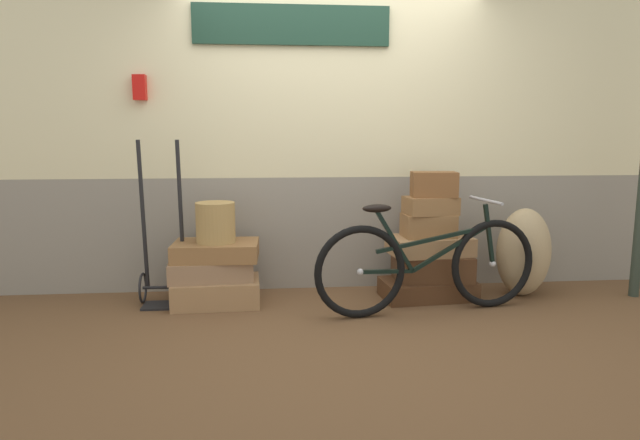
{
  "coord_description": "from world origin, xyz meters",
  "views": [
    {
      "loc": [
        -0.54,
        -3.96,
        1.35
      ],
      "look_at": [
        -0.15,
        0.28,
        0.68
      ],
      "focal_mm": 31.04,
      "sensor_mm": 36.0,
      "label": 1
    }
  ],
  "objects_px": {
    "suitcase_3": "(427,289)",
    "suitcase_7": "(430,206)",
    "suitcase_1": "(211,269)",
    "suitcase_2": "(216,251)",
    "suitcase_5": "(430,245)",
    "suitcase_4": "(432,267)",
    "suitcase_8": "(434,184)",
    "bicycle": "(428,265)",
    "wicker_basket": "(216,223)",
    "suitcase_6": "(428,225)",
    "luggage_trolley": "(164,262)",
    "suitcase_0": "(216,292)",
    "burlap_sack": "(524,252)"
  },
  "relations": [
    {
      "from": "suitcase_4",
      "to": "suitcase_6",
      "type": "relative_size",
      "value": 1.51
    },
    {
      "from": "suitcase_3",
      "to": "suitcase_7",
      "type": "xyz_separation_m",
      "value": [
        0.01,
        0.01,
        0.69
      ]
    },
    {
      "from": "suitcase_1",
      "to": "suitcase_2",
      "type": "distance_m",
      "value": 0.15
    },
    {
      "from": "suitcase_1",
      "to": "suitcase_5",
      "type": "bearing_deg",
      "value": -4.64
    },
    {
      "from": "suitcase_4",
      "to": "suitcase_5",
      "type": "xyz_separation_m",
      "value": [
        -0.02,
        -0.0,
        0.18
      ]
    },
    {
      "from": "suitcase_8",
      "to": "bicycle",
      "type": "xyz_separation_m",
      "value": [
        -0.14,
        -0.36,
        -0.58
      ]
    },
    {
      "from": "bicycle",
      "to": "suitcase_8",
      "type": "bearing_deg",
      "value": 69.15
    },
    {
      "from": "suitcase_0",
      "to": "suitcase_3",
      "type": "distance_m",
      "value": 1.72
    },
    {
      "from": "suitcase_0",
      "to": "suitcase_2",
      "type": "relative_size",
      "value": 1.02
    },
    {
      "from": "suitcase_4",
      "to": "suitcase_2",
      "type": "bearing_deg",
      "value": -177.0
    },
    {
      "from": "suitcase_8",
      "to": "burlap_sack",
      "type": "relative_size",
      "value": 0.48
    },
    {
      "from": "suitcase_8",
      "to": "wicker_basket",
      "type": "height_order",
      "value": "suitcase_8"
    },
    {
      "from": "luggage_trolley",
      "to": "bicycle",
      "type": "bearing_deg",
      "value": -11.64
    },
    {
      "from": "luggage_trolley",
      "to": "burlap_sack",
      "type": "bearing_deg",
      "value": -0.91
    },
    {
      "from": "suitcase_0",
      "to": "suitcase_3",
      "type": "bearing_deg",
      "value": -2.01
    },
    {
      "from": "suitcase_1",
      "to": "luggage_trolley",
      "type": "bearing_deg",
      "value": 170.59
    },
    {
      "from": "suitcase_3",
      "to": "suitcase_6",
      "type": "bearing_deg",
      "value": 96.49
    },
    {
      "from": "suitcase_2",
      "to": "suitcase_3",
      "type": "distance_m",
      "value": 1.75
    },
    {
      "from": "wicker_basket",
      "to": "suitcase_1",
      "type": "bearing_deg",
      "value": 168.27
    },
    {
      "from": "suitcase_1",
      "to": "suitcase_5",
      "type": "distance_m",
      "value": 1.78
    },
    {
      "from": "wicker_basket",
      "to": "luggage_trolley",
      "type": "relative_size",
      "value": 0.25
    },
    {
      "from": "suitcase_8",
      "to": "bicycle",
      "type": "distance_m",
      "value": 0.69
    },
    {
      "from": "burlap_sack",
      "to": "suitcase_2",
      "type": "bearing_deg",
      "value": 179.46
    },
    {
      "from": "suitcase_2",
      "to": "bicycle",
      "type": "relative_size",
      "value": 0.38
    },
    {
      "from": "suitcase_0",
      "to": "suitcase_1",
      "type": "relative_size",
      "value": 1.04
    },
    {
      "from": "suitcase_0",
      "to": "suitcase_7",
      "type": "xyz_separation_m",
      "value": [
        1.73,
        0.02,
        0.67
      ]
    },
    {
      "from": "suitcase_1",
      "to": "suitcase_2",
      "type": "xyz_separation_m",
      "value": [
        0.04,
        0.01,
        0.15
      ]
    },
    {
      "from": "suitcase_2",
      "to": "suitcase_5",
      "type": "height_order",
      "value": "suitcase_5"
    },
    {
      "from": "suitcase_6",
      "to": "suitcase_8",
      "type": "xyz_separation_m",
      "value": [
        0.03,
        -0.01,
        0.34
      ]
    },
    {
      "from": "suitcase_2",
      "to": "suitcase_3",
      "type": "bearing_deg",
      "value": 0.21
    },
    {
      "from": "suitcase_5",
      "to": "suitcase_6",
      "type": "distance_m",
      "value": 0.17
    },
    {
      "from": "suitcase_2",
      "to": "suitcase_4",
      "type": "height_order",
      "value": "suitcase_2"
    },
    {
      "from": "suitcase_4",
      "to": "burlap_sack",
      "type": "xyz_separation_m",
      "value": [
        0.77,
        -0.01,
        0.11
      ]
    },
    {
      "from": "suitcase_6",
      "to": "luggage_trolley",
      "type": "bearing_deg",
      "value": 176.83
    },
    {
      "from": "suitcase_3",
      "to": "suitcase_2",
      "type": "bearing_deg",
      "value": 173.77
    },
    {
      "from": "suitcase_3",
      "to": "suitcase_7",
      "type": "height_order",
      "value": "suitcase_7"
    },
    {
      "from": "suitcase_2",
      "to": "luggage_trolley",
      "type": "relative_size",
      "value": 0.51
    },
    {
      "from": "suitcase_2",
      "to": "suitcase_7",
      "type": "xyz_separation_m",
      "value": [
        1.72,
        -0.03,
        0.34
      ]
    },
    {
      "from": "luggage_trolley",
      "to": "suitcase_4",
      "type": "bearing_deg",
      "value": -0.91
    },
    {
      "from": "suitcase_4",
      "to": "wicker_basket",
      "type": "height_order",
      "value": "wicker_basket"
    },
    {
      "from": "suitcase_1",
      "to": "suitcase_0",
      "type": "bearing_deg",
      "value": -47.62
    },
    {
      "from": "suitcase_4",
      "to": "suitcase_6",
      "type": "distance_m",
      "value": 0.35
    },
    {
      "from": "suitcase_1",
      "to": "burlap_sack",
      "type": "distance_m",
      "value": 2.58
    },
    {
      "from": "suitcase_3",
      "to": "bicycle",
      "type": "distance_m",
      "value": 0.47
    },
    {
      "from": "suitcase_4",
      "to": "bicycle",
      "type": "distance_m",
      "value": 0.42
    },
    {
      "from": "bicycle",
      "to": "suitcase_1",
      "type": "bearing_deg",
      "value": 166.86
    },
    {
      "from": "suitcase_1",
      "to": "suitcase_2",
      "type": "height_order",
      "value": "suitcase_2"
    },
    {
      "from": "luggage_trolley",
      "to": "suitcase_6",
      "type": "bearing_deg",
      "value": -1.15
    },
    {
      "from": "suitcase_3",
      "to": "bicycle",
      "type": "relative_size",
      "value": 0.42
    },
    {
      "from": "suitcase_4",
      "to": "suitcase_5",
      "type": "height_order",
      "value": "suitcase_5"
    }
  ]
}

